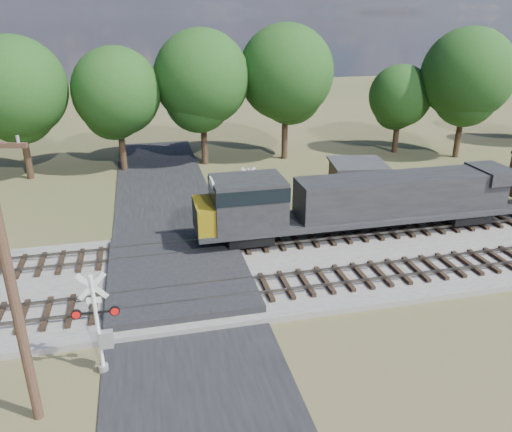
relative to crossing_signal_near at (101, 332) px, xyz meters
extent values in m
plane|color=#444B28|center=(3.33, 6.08, -1.78)|extent=(160.00, 160.00, 0.00)
cube|color=gray|center=(13.33, 6.58, -1.63)|extent=(140.00, 10.00, 0.30)
cube|color=black|center=(3.33, 6.08, -1.74)|extent=(7.00, 60.00, 0.08)
cube|color=#262628|center=(3.33, 6.58, -1.46)|extent=(7.00, 9.00, 0.62)
cube|color=black|center=(5.33, 4.08, -1.39)|extent=(44.00, 2.60, 0.18)
cube|color=#524D46|center=(13.33, 3.37, -1.22)|extent=(140.00, 0.08, 0.15)
cube|color=#524D46|center=(13.33, 4.80, -1.22)|extent=(140.00, 0.08, 0.15)
cube|color=black|center=(5.33, 9.08, -1.39)|extent=(44.00, 2.60, 0.18)
cube|color=#524D46|center=(13.33, 8.37, -1.22)|extent=(140.00, 0.08, 0.15)
cube|color=#524D46|center=(13.33, 9.80, -1.22)|extent=(140.00, 0.08, 0.15)
cylinder|color=silver|center=(-0.09, 0.01, 0.30)|extent=(0.15, 0.15, 4.15)
cylinder|color=#929598|center=(-0.09, 0.01, -1.62)|extent=(0.37, 0.37, 0.31)
cube|color=silver|center=(-0.09, 0.01, 1.95)|extent=(1.09, 0.11, 1.09)
cube|color=silver|center=(-0.09, 0.01, 1.95)|extent=(1.09, 0.11, 1.09)
cube|color=silver|center=(-0.09, 0.01, 1.38)|extent=(0.52, 0.06, 0.23)
cube|color=black|center=(-0.09, 0.01, 0.87)|extent=(1.66, 0.16, 0.06)
cylinder|color=red|center=(-0.76, 0.05, 0.87)|extent=(0.38, 0.13, 0.37)
cylinder|color=red|center=(0.59, -0.03, 0.87)|extent=(0.38, 0.13, 0.37)
cube|color=#929598|center=(0.17, -0.01, -0.33)|extent=(0.48, 0.34, 0.67)
cylinder|color=silver|center=(8.43, 13.04, 0.05)|extent=(0.13, 0.13, 3.65)
cylinder|color=#929598|center=(8.43, 13.04, -1.64)|extent=(0.33, 0.33, 0.27)
cube|color=silver|center=(8.43, 13.04, 1.51)|extent=(0.96, 0.07, 0.95)
cube|color=silver|center=(8.43, 13.04, 1.51)|extent=(0.96, 0.07, 0.95)
cube|color=silver|center=(8.43, 13.04, 1.00)|extent=(0.46, 0.04, 0.20)
cube|color=black|center=(8.43, 13.04, 0.55)|extent=(1.46, 0.11, 0.05)
cylinder|color=red|center=(9.02, 13.02, 0.55)|extent=(0.33, 0.10, 0.33)
cylinder|color=red|center=(7.84, 13.06, 0.55)|extent=(0.33, 0.10, 0.33)
cube|color=#929598|center=(8.20, 13.05, -0.50)|extent=(0.42, 0.29, 0.59)
cylinder|color=#3A241A|center=(-2.12, -1.88, 3.26)|extent=(0.34, 0.34, 10.07)
cube|color=#4E3821|center=(17.24, 16.08, -0.55)|extent=(4.05, 4.05, 2.46)
cube|color=#2E2E31|center=(17.24, 16.08, 0.77)|extent=(4.45, 4.45, 0.18)
cylinder|color=black|center=(-7.10, 26.24, 1.04)|extent=(0.56, 0.56, 5.64)
sphere|color=#1A3B13|center=(-7.10, 26.24, 5.55)|extent=(7.89, 7.89, 7.89)
cylinder|color=black|center=(0.41, 26.86, 0.80)|extent=(0.56, 0.56, 5.16)
sphere|color=#1A3B13|center=(0.41, 26.86, 4.93)|extent=(7.23, 7.23, 7.23)
cylinder|color=black|center=(7.49, 27.23, 1.13)|extent=(0.56, 0.56, 5.82)
sphere|color=#1A3B13|center=(7.49, 27.23, 5.78)|extent=(8.14, 8.14, 8.14)
cylinder|color=black|center=(14.97, 27.31, 1.22)|extent=(0.56, 0.56, 6.00)
sphere|color=#1A3B13|center=(14.97, 27.31, 6.02)|extent=(8.39, 8.39, 8.39)
cylinder|color=black|center=(26.15, 27.07, 0.31)|extent=(0.56, 0.56, 4.17)
sphere|color=#1A3B13|center=(26.15, 27.07, 3.64)|extent=(5.84, 5.84, 5.84)
cylinder|color=black|center=(30.92, 24.14, 1.14)|extent=(0.56, 0.56, 5.84)
sphere|color=#1A3B13|center=(30.92, 24.14, 5.82)|extent=(8.18, 8.18, 8.18)
camera|label=1|loc=(2.07, -16.27, 10.91)|focal=35.00mm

